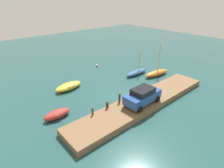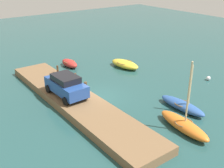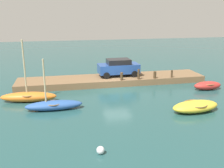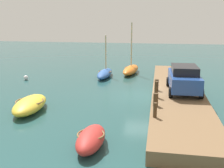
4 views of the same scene
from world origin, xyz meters
name	(u,v)px [view 4 (image 4 of 4)]	position (x,y,z in m)	size (l,w,h in m)	color
ground_plane	(143,96)	(0.00, 0.00, 0.00)	(84.00, 84.00, 0.00)	#234C4C
dock_platform	(177,93)	(0.00, -2.32, 0.31)	(18.57, 3.30, 0.62)	brown
rowboat_blue	(105,73)	(5.67, 3.89, 0.37)	(4.13, 1.19, 3.80)	#2D569E
rowboat_yellow	(30,104)	(-4.32, 6.32, 0.40)	(3.77, 1.97, 0.78)	gold
dinghy_red	(91,139)	(-8.15, 1.66, 0.39)	(2.66, 1.18, 0.77)	#B72D28
rowboat_orange	(131,69)	(7.67, 1.68, 0.43)	(4.49, 1.65, 4.94)	orange
mooring_post_west	(155,110)	(-5.75, -0.92, 0.99)	(0.18, 0.18, 0.73)	#47331E
mooring_post_mid_west	(156,100)	(-3.97, -0.92, 0.98)	(0.27, 0.27, 0.71)	#47331E
mooring_post_mid_east	(156,89)	(-2.31, -0.92, 1.12)	(0.23, 0.23, 1.00)	#47331E
mooring_post_east	(157,85)	(-0.62, -0.92, 1.00)	(0.25, 0.25, 0.75)	#47331E
parked_car	(184,78)	(-0.71, -2.65, 1.52)	(4.13, 2.11, 1.73)	#234793
marker_buoy	(26,78)	(3.29, 10.53, 0.21)	(0.41, 0.41, 0.41)	silver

